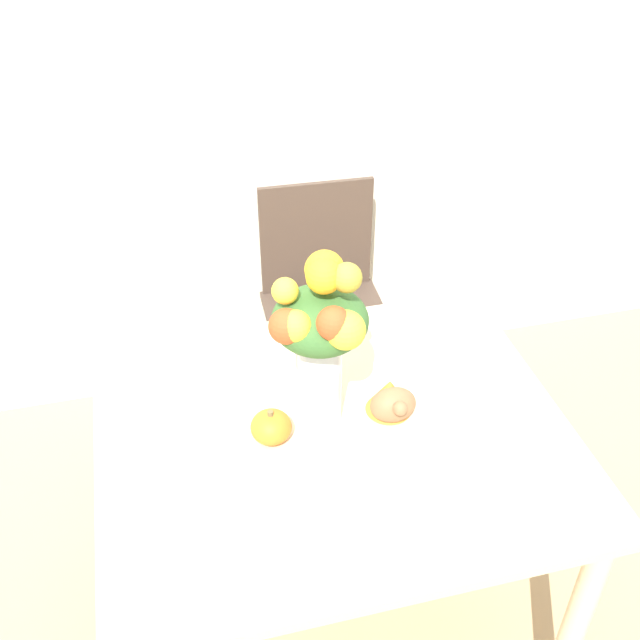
{
  "coord_description": "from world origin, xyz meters",
  "views": [
    {
      "loc": [
        -0.34,
        -1.22,
        2.01
      ],
      "look_at": [
        -0.02,
        0.04,
        1.03
      ],
      "focal_mm": 42.0,
      "sensor_mm": 36.0,
      "label": 1
    }
  ],
  "objects_px": {
    "flower_vase": "(320,335)",
    "turkey_figurine": "(391,399)",
    "pumpkin": "(271,427)",
    "dining_chair_near_window": "(324,305)"
  },
  "relations": [
    {
      "from": "flower_vase",
      "to": "turkey_figurine",
      "type": "distance_m",
      "value": 0.28
    },
    {
      "from": "pumpkin",
      "to": "turkey_figurine",
      "type": "distance_m",
      "value": 0.3
    },
    {
      "from": "flower_vase",
      "to": "dining_chair_near_window",
      "type": "xyz_separation_m",
      "value": [
        0.22,
        0.83,
        -0.54
      ]
    },
    {
      "from": "pumpkin",
      "to": "dining_chair_near_window",
      "type": "bearing_deg",
      "value": 67.9
    },
    {
      "from": "dining_chair_near_window",
      "to": "turkey_figurine",
      "type": "bearing_deg",
      "value": -91.3
    },
    {
      "from": "turkey_figurine",
      "to": "dining_chair_near_window",
      "type": "distance_m",
      "value": 0.89
    },
    {
      "from": "pumpkin",
      "to": "turkey_figurine",
      "type": "xyz_separation_m",
      "value": [
        0.3,
        0.01,
        0.01
      ]
    },
    {
      "from": "pumpkin",
      "to": "turkey_figurine",
      "type": "height_order",
      "value": "turkey_figurine"
    },
    {
      "from": "pumpkin",
      "to": "turkey_figurine",
      "type": "bearing_deg",
      "value": 2.78
    },
    {
      "from": "flower_vase",
      "to": "dining_chair_near_window",
      "type": "bearing_deg",
      "value": 74.99
    }
  ]
}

